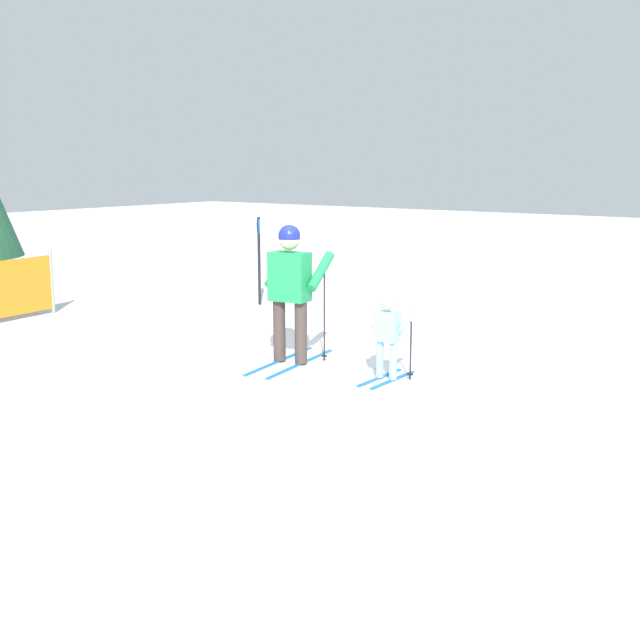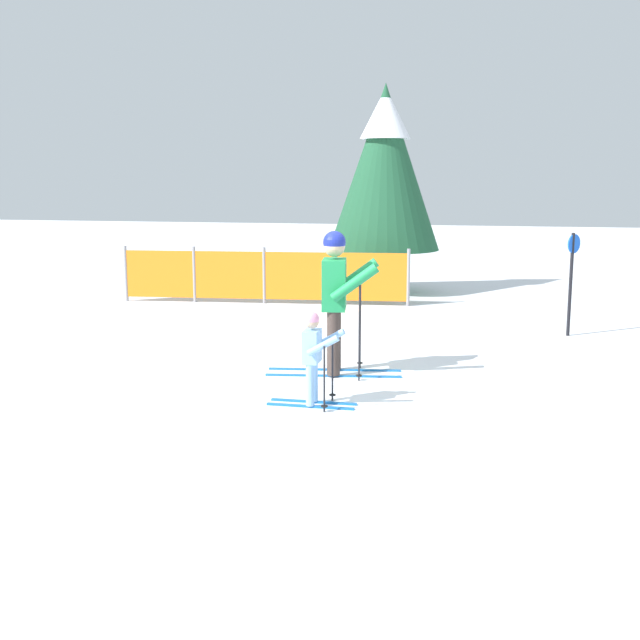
{
  "view_description": "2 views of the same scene",
  "coord_description": "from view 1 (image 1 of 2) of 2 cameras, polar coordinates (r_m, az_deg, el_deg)",
  "views": [
    {
      "loc": [
        -7.47,
        -5.78,
        2.45
      ],
      "look_at": [
        -0.22,
        -0.5,
        0.68
      ],
      "focal_mm": 45.0,
      "sensor_mm": 36.0,
      "label": 1
    },
    {
      "loc": [
        1.91,
        -9.0,
        2.35
      ],
      "look_at": [
        0.16,
        -0.81,
        0.83
      ],
      "focal_mm": 45.0,
      "sensor_mm": 36.0,
      "label": 2
    }
  ],
  "objects": [
    {
      "name": "skier_adult",
      "position": [
        9.79,
        -2.09,
        2.77
      ],
      "size": [
        1.65,
        0.79,
        1.71
      ],
      "rotation": [
        0.0,
        0.0,
        0.14
      ],
      "color": "#1966B2",
      "rests_on": "ground_plane"
    },
    {
      "name": "ground_plane",
      "position": [
        9.76,
        -1.6,
        -3.39
      ],
      "size": [
        60.0,
        60.0,
        0.0
      ],
      "primitive_type": "plane",
      "color": "white"
    },
    {
      "name": "trail_marker",
      "position": [
        13.95,
        -4.37,
        4.91
      ],
      "size": [
        0.2,
        0.23,
        1.53
      ],
      "color": "black",
      "rests_on": "ground_plane"
    },
    {
      "name": "skier_child",
      "position": [
        9.12,
        4.84,
        -0.79
      ],
      "size": [
        0.92,
        0.5,
        0.98
      ],
      "rotation": [
        0.0,
        0.0,
        0.0
      ],
      "color": "#1966B2",
      "rests_on": "ground_plane"
    }
  ]
}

